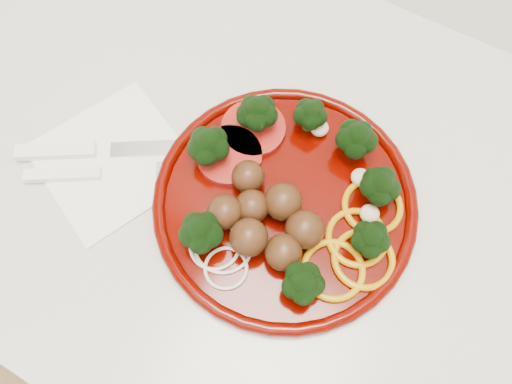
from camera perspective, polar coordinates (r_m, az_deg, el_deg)
The scene contains 5 objects.
counter at distance 0.98m, azimuth 5.35°, elevation -11.90°, with size 2.40×0.60×0.90m.
plate at distance 0.53m, azimuth 3.40°, elevation -0.52°, with size 0.28×0.28×0.06m.
napkin at distance 0.59m, azimuth -16.02°, elevation 3.55°, with size 0.15×0.15×0.00m, color white.
knife at distance 0.59m, azimuth -18.44°, elevation 4.56°, with size 0.20×0.14×0.01m.
fork at distance 0.58m, azimuth -19.01°, elevation 1.98°, with size 0.18×0.12×0.01m.
Camera 1 is at (0.02, 1.49, 1.40)m, focal length 35.00 mm.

